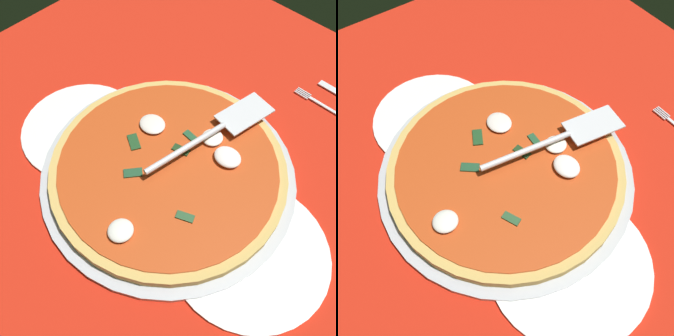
% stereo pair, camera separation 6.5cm
% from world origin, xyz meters
% --- Properties ---
extents(ground_plane, '(1.04, 1.04, 0.01)m').
position_xyz_m(ground_plane, '(0.00, 0.00, -0.00)').
color(ground_plane, red).
extents(pizza_pan, '(0.43, 0.43, 0.01)m').
position_xyz_m(pizza_pan, '(0.01, -0.01, 0.01)').
color(pizza_pan, '#B0B4BD').
rests_on(pizza_pan, ground_plane).
extents(dinner_plate_left, '(0.22, 0.22, 0.01)m').
position_xyz_m(dinner_plate_left, '(-0.17, -0.05, 0.01)').
color(dinner_plate_left, white).
rests_on(dinner_plate_left, ground_plane).
extents(dinner_plate_right, '(0.25, 0.25, 0.01)m').
position_xyz_m(dinner_plate_right, '(0.20, -0.03, 0.01)').
color(dinner_plate_right, white).
rests_on(dinner_plate_right, ground_plane).
extents(pizza, '(0.39, 0.39, 0.03)m').
position_xyz_m(pizza, '(0.01, -0.01, 0.02)').
color(pizza, tan).
rests_on(pizza, pizza_pan).
extents(pizza_server, '(0.08, 0.26, 0.01)m').
position_xyz_m(pizza_server, '(0.03, 0.09, 0.05)').
color(pizza_server, silver).
rests_on(pizza_server, pizza).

